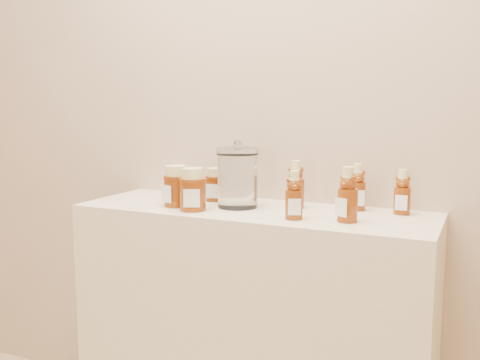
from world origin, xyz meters
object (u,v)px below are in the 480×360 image
at_px(honey_jar_left, 177,186).
at_px(glass_canister, 238,175).
at_px(bear_bottle_back_left, 296,181).
at_px(display_table, 252,336).
at_px(bear_bottle_front_left, 294,192).

distance_m(honey_jar_left, glass_canister, 0.21).
distance_m(bear_bottle_back_left, glass_canister, 0.20).
relative_size(display_table, honey_jar_left, 8.54).
xyz_separation_m(bear_bottle_back_left, bear_bottle_front_left, (0.06, -0.18, -0.01)).
bearing_deg(bear_bottle_back_left, display_table, -156.44).
bearing_deg(glass_canister, display_table, -7.47).
bearing_deg(bear_bottle_front_left, honey_jar_left, 153.74).
bearing_deg(bear_bottle_front_left, bear_bottle_back_left, 85.30).
bearing_deg(honey_jar_left, bear_bottle_front_left, 16.90).
bearing_deg(bear_bottle_back_left, honey_jar_left, -169.43).
relative_size(display_table, bear_bottle_front_left, 7.14).
relative_size(bear_bottle_front_left, glass_canister, 0.76).
bearing_deg(honey_jar_left, display_table, 34.68).
bearing_deg(bear_bottle_back_left, glass_canister, -168.07).
height_order(display_table, bear_bottle_front_left, bear_bottle_front_left).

